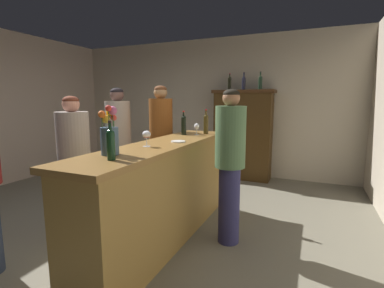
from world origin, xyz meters
The scene contains 18 objects.
floor centered at (0.00, 0.00, 0.00)m, with size 7.64×7.64×0.00m, color #6D6857.
wall_back centered at (0.00, 2.96, 1.36)m, with size 5.99×0.12×2.72m, color #BDAF97.
bar_counter centered at (0.67, -0.11, 0.53)m, with size 0.56×2.52×1.06m.
display_cabinet centered at (0.86, 2.65, 0.88)m, with size 1.13×0.45×1.68m.
wine_bottle_syrah centered at (0.73, -0.97, 1.18)m, with size 0.06×0.06×0.29m.
wine_bottle_chardonnay centered at (0.57, 0.62, 1.19)m, with size 0.06×0.06×0.31m.
wine_bottle_rose centered at (0.79, 0.82, 1.20)m, with size 0.06×0.06×0.32m.
wine_glass_front centered at (0.72, 0.68, 1.16)m, with size 0.07×0.07×0.15m.
wine_glass_mid centered at (0.64, -0.35, 1.17)m, with size 0.08×0.08×0.15m.
flower_arrangement centered at (0.59, -0.81, 1.22)m, with size 0.14×0.14×0.40m.
cheese_plate centered at (0.78, 0.03, 1.06)m, with size 0.15×0.15×0.01m, color white.
display_bottle_left centered at (0.58, 2.65, 1.82)m, with size 0.06×0.06×0.31m.
display_bottle_midleft centered at (0.85, 2.65, 1.82)m, with size 0.07×0.07×0.32m.
display_bottle_center centered at (1.15, 2.65, 1.82)m, with size 0.07×0.07×0.32m.
patron_by_cabinet centered at (-0.40, -0.25, 0.84)m, with size 0.36×0.36×1.54m.
patron_in_grey centered at (-0.50, 0.68, 0.92)m, with size 0.35×0.35×1.67m.
patron_tall centered at (0.09, 0.88, 0.94)m, with size 0.33×0.33×1.70m.
bartender centered at (1.32, 0.14, 0.88)m, with size 0.31×0.31×1.60m.
Camera 1 is at (2.07, -2.59, 1.49)m, focal length 26.21 mm.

